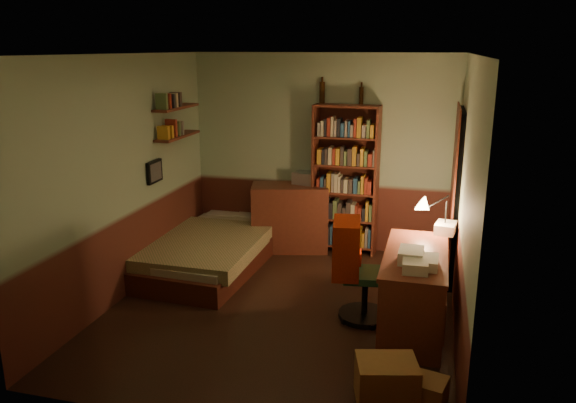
% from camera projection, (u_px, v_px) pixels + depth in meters
% --- Properties ---
extents(floor, '(3.50, 4.00, 0.02)m').
position_uv_depth(floor, '(282.00, 308.00, 5.94)').
color(floor, black).
rests_on(floor, ground).
extents(ceiling, '(3.50, 4.00, 0.02)m').
position_uv_depth(ceiling, '(281.00, 53.00, 5.25)').
color(ceiling, silver).
rests_on(ceiling, wall_back).
extents(wall_back, '(3.50, 0.02, 2.60)m').
position_uv_depth(wall_back, '(322.00, 153.00, 7.47)').
color(wall_back, '#8CA381').
rests_on(wall_back, ground).
extents(wall_left, '(0.02, 4.00, 2.60)m').
position_uv_depth(wall_left, '(124.00, 178.00, 6.03)').
color(wall_left, '#8CA381').
rests_on(wall_left, ground).
extents(wall_right, '(0.02, 4.00, 2.60)m').
position_uv_depth(wall_right, '(466.00, 201.00, 5.16)').
color(wall_right, '#8CA381').
rests_on(wall_right, ground).
extents(wall_front, '(3.50, 0.02, 2.60)m').
position_uv_depth(wall_front, '(201.00, 260.00, 3.72)').
color(wall_front, '#8CA381').
rests_on(wall_front, ground).
extents(doorway, '(0.06, 0.90, 2.00)m').
position_uv_depth(doorway, '(455.00, 197.00, 6.46)').
color(doorway, black).
rests_on(doorway, ground).
extents(door_trim, '(0.02, 0.98, 2.08)m').
position_uv_depth(door_trim, '(452.00, 196.00, 6.47)').
color(door_trim, '#3A160D').
rests_on(door_trim, ground).
extents(bed, '(1.36, 2.37, 0.68)m').
position_uv_depth(bed, '(211.00, 238.00, 7.05)').
color(bed, olive).
rests_on(bed, ground).
extents(dresser, '(1.10, 0.74, 0.90)m').
position_uv_depth(dresser, '(290.00, 217.00, 7.56)').
color(dresser, '#592619').
rests_on(dresser, ground).
extents(mini_stereo, '(0.34, 0.29, 0.16)m').
position_uv_depth(mini_stereo, '(305.00, 178.00, 7.49)').
color(mini_stereo, '#B2B2B7').
rests_on(mini_stereo, dresser).
extents(bookshelf, '(0.86, 0.32, 1.96)m').
position_uv_depth(bookshelf, '(345.00, 181.00, 7.32)').
color(bookshelf, '#592619').
rests_on(bookshelf, ground).
extents(bottle_left, '(0.08, 0.08, 0.27)m').
position_uv_depth(bottle_left, '(322.00, 93.00, 7.21)').
color(bottle_left, black).
rests_on(bottle_left, bookshelf).
extents(bottle_right, '(0.07, 0.07, 0.22)m').
position_uv_depth(bottle_right, '(361.00, 96.00, 7.09)').
color(bottle_right, black).
rests_on(bottle_right, bookshelf).
extents(desk, '(0.60, 1.43, 0.76)m').
position_uv_depth(desk, '(414.00, 290.00, 5.45)').
color(desk, '#592619').
rests_on(desk, ground).
extents(paper_stack, '(0.24, 0.30, 0.11)m').
position_uv_depth(paper_stack, '(446.00, 228.00, 5.93)').
color(paper_stack, silver).
rests_on(paper_stack, desk).
extents(desk_lamp, '(0.23, 0.23, 0.68)m').
position_uv_depth(desk_lamp, '(447.00, 202.00, 5.85)').
color(desk_lamp, black).
rests_on(desk_lamp, desk).
extents(office_chair, '(0.52, 0.48, 0.94)m').
position_uv_depth(office_chair, '(366.00, 275.00, 5.59)').
color(office_chair, '#245232').
rests_on(office_chair, ground).
extents(red_jacket, '(0.41, 0.54, 0.56)m').
position_uv_depth(red_jacket, '(365.00, 207.00, 5.26)').
color(red_jacket, '#B32709').
rests_on(red_jacket, office_chair).
extents(wall_shelf_lower, '(0.20, 0.90, 0.03)m').
position_uv_depth(wall_shelf_lower, '(178.00, 136.00, 6.95)').
color(wall_shelf_lower, '#592619').
rests_on(wall_shelf_lower, wall_left).
extents(wall_shelf_upper, '(0.20, 0.90, 0.03)m').
position_uv_depth(wall_shelf_upper, '(176.00, 108.00, 6.85)').
color(wall_shelf_upper, '#592619').
rests_on(wall_shelf_upper, wall_left).
extents(framed_picture, '(0.04, 0.32, 0.26)m').
position_uv_depth(framed_picture, '(154.00, 172.00, 6.59)').
color(framed_picture, black).
rests_on(framed_picture, wall_left).
extents(cardboard_box_a, '(0.54, 0.47, 0.34)m').
position_uv_depth(cardboard_box_a, '(386.00, 381.00, 4.33)').
color(cardboard_box_a, olive).
rests_on(cardboard_box_a, ground).
extents(cardboard_box_b, '(0.37, 0.33, 0.22)m').
position_uv_depth(cardboard_box_b, '(425.00, 392.00, 4.30)').
color(cardboard_box_b, olive).
rests_on(cardboard_box_b, ground).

